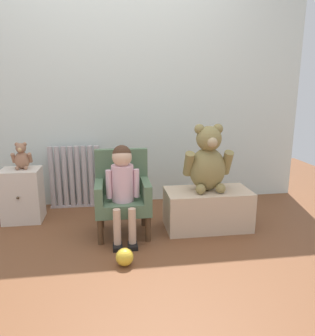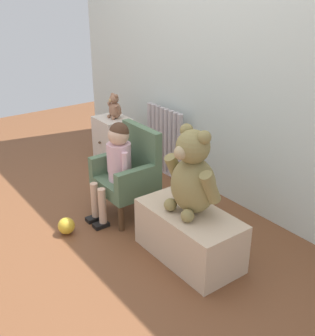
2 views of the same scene
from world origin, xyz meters
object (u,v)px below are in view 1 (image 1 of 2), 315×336
(small_teddy_bear, at_px, (22,157))
(child_figure, at_px, (123,179))
(low_bench, at_px, (207,209))
(radiator, at_px, (75,177))
(small_dresser, at_px, (22,195))
(large_teddy_bear, at_px, (208,162))
(toy_ball, at_px, (125,257))
(child_armchair, at_px, (123,193))

(small_teddy_bear, bearing_deg, child_figure, -30.68)
(child_figure, height_order, low_bench, child_figure)
(radiator, distance_m, small_dresser, 0.52)
(radiator, bearing_deg, small_dresser, -146.47)
(radiator, distance_m, low_bench, 1.33)
(small_dresser, height_order, small_teddy_bear, small_teddy_bear)
(child_figure, distance_m, small_teddy_bear, 0.98)
(radiator, height_order, large_teddy_bear, large_teddy_bear)
(child_figure, relative_size, low_bench, 1.05)
(toy_ball, bearing_deg, small_teddy_bear, 131.93)
(small_dresser, bearing_deg, toy_ball, -46.74)
(small_dresser, relative_size, child_armchair, 0.70)
(child_armchair, xyz_separation_m, toy_ball, (-0.02, -0.53, -0.27))
(small_dresser, distance_m, low_bench, 1.61)
(radiator, relative_size, low_bench, 0.87)
(child_armchair, distance_m, child_figure, 0.18)
(child_armchair, height_order, large_teddy_bear, large_teddy_bear)
(small_teddy_bear, bearing_deg, small_dresser, -138.51)
(child_figure, xyz_separation_m, toy_ball, (-0.02, -0.42, -0.42))
(radiator, height_order, low_bench, radiator)
(large_teddy_bear, height_order, small_teddy_bear, large_teddy_bear)
(child_armchair, relative_size, large_teddy_bear, 1.23)
(child_figure, xyz_separation_m, large_teddy_bear, (0.70, 0.11, 0.09))
(small_teddy_bear, xyz_separation_m, toy_ball, (0.83, -0.92, -0.51))
(child_figure, relative_size, toy_ball, 6.17)
(radiator, distance_m, child_figure, 0.90)
(large_teddy_bear, bearing_deg, child_armchair, -179.97)
(large_teddy_bear, xyz_separation_m, toy_ball, (-0.71, -0.53, -0.51))
(small_dresser, relative_size, low_bench, 0.67)
(large_teddy_bear, height_order, toy_ball, large_teddy_bear)
(radiator, height_order, child_figure, child_figure)
(child_figure, xyz_separation_m, small_teddy_bear, (-0.84, 0.50, 0.09))
(low_bench, distance_m, large_teddy_bear, 0.40)
(child_armchair, distance_m, large_teddy_bear, 0.73)
(small_dresser, relative_size, child_figure, 0.64)
(radiator, bearing_deg, child_armchair, -56.34)
(large_teddy_bear, relative_size, toy_ball, 4.57)
(radiator, relative_size, child_figure, 0.83)
(small_dresser, bearing_deg, child_armchair, -23.29)
(child_armchair, height_order, small_teddy_bear, small_teddy_bear)
(child_figure, bearing_deg, low_bench, 7.47)
(child_armchair, height_order, toy_ball, child_armchair)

